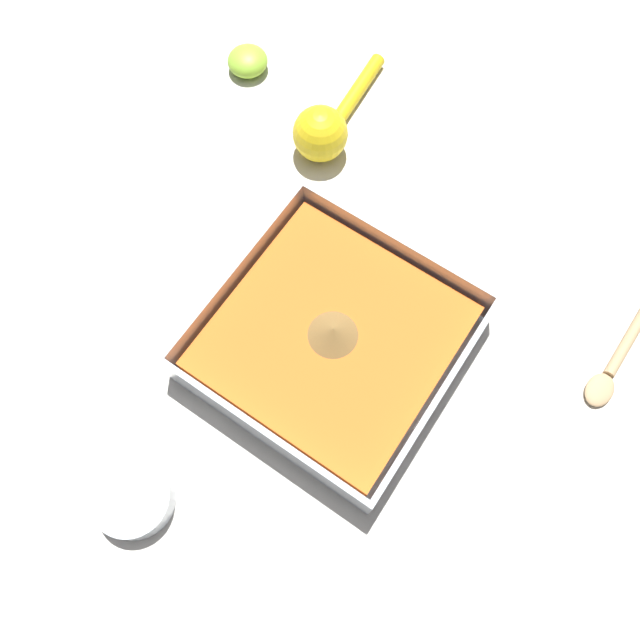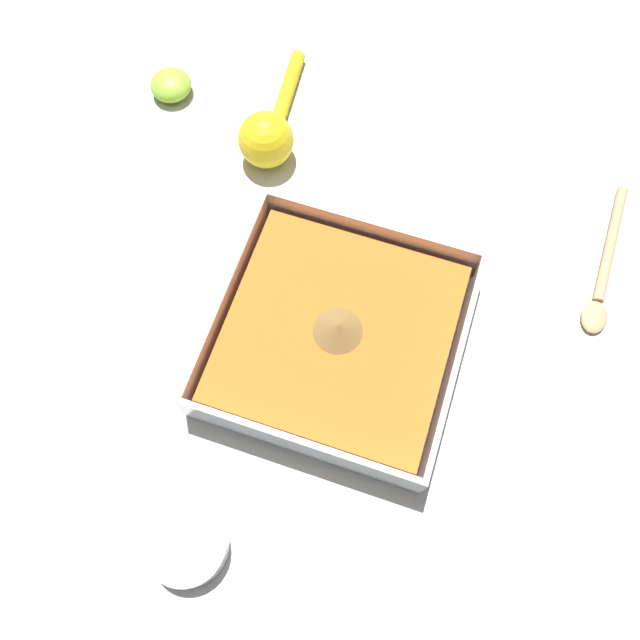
% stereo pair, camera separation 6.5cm
% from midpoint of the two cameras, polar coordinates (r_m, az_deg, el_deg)
% --- Properties ---
extents(ground_plane, '(4.00, 4.00, 0.00)m').
position_cam_midpoint_polar(ground_plane, '(0.68, -5.52, -2.39)').
color(ground_plane, beige).
extents(square_dish, '(0.25, 0.25, 0.06)m').
position_cam_midpoint_polar(square_dish, '(0.66, -1.24, -1.93)').
color(square_dish, silver).
rests_on(square_dish, ground_plane).
extents(spice_bowl, '(0.08, 0.08, 0.03)m').
position_cam_midpoint_polar(spice_bowl, '(0.65, -14.98, -19.68)').
color(spice_bowl, silver).
rests_on(spice_bowl, ground_plane).
extents(lemon_squeezer, '(0.19, 0.07, 0.07)m').
position_cam_midpoint_polar(lemon_squeezer, '(0.78, -7.21, 16.29)').
color(lemon_squeezer, yellow).
rests_on(lemon_squeezer, ground_plane).
extents(lemon_half, '(0.05, 0.05, 0.03)m').
position_cam_midpoint_polar(lemon_half, '(0.87, -15.72, 19.76)').
color(lemon_half, '#93CC38').
rests_on(lemon_half, ground_plane).
extents(wooden_spoon, '(0.19, 0.03, 0.01)m').
position_cam_midpoint_polar(wooden_spoon, '(0.76, 22.47, 4.19)').
color(wooden_spoon, tan).
rests_on(wooden_spoon, ground_plane).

